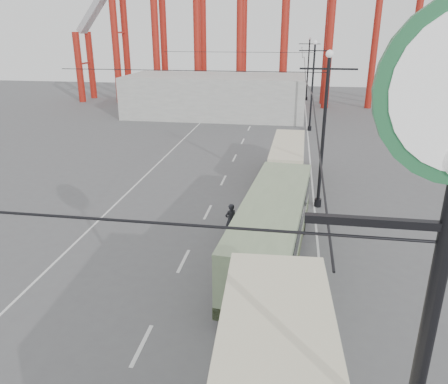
% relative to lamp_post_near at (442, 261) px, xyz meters
% --- Properties ---
extents(road_markings, '(12.52, 120.00, 0.01)m').
position_rel_lamp_post_near_xyz_m(road_markings, '(-6.46, 22.70, -7.86)').
color(road_markings, silver).
rests_on(road_markings, ground).
extents(lamp_post_near, '(3.20, 0.44, 10.80)m').
position_rel_lamp_post_near_xyz_m(lamp_post_near, '(0.00, 0.00, 0.00)').
color(lamp_post_near, black).
rests_on(lamp_post_near, ground).
extents(lamp_post_mid, '(3.20, 0.44, 9.32)m').
position_rel_lamp_post_near_xyz_m(lamp_post_mid, '(0.00, 21.00, -3.18)').
color(lamp_post_mid, black).
rests_on(lamp_post_mid, ground).
extents(lamp_post_far, '(3.20, 0.44, 9.32)m').
position_rel_lamp_post_near_xyz_m(lamp_post_far, '(0.00, 43.00, -3.18)').
color(lamp_post_far, black).
rests_on(lamp_post_far, ground).
extents(lamp_post_distant, '(3.20, 0.44, 9.32)m').
position_rel_lamp_post_near_xyz_m(lamp_post_distant, '(0.00, 65.00, -3.18)').
color(lamp_post_distant, black).
rests_on(lamp_post_distant, ground).
extents(fairground_shed, '(22.00, 10.00, 5.00)m').
position_rel_lamp_post_near_xyz_m(fairground_shed, '(-11.60, 50.00, -5.36)').
color(fairground_shed, '#9B9C97').
rests_on(fairground_shed, ground).
extents(single_decker_green, '(3.62, 11.60, 3.23)m').
position_rel_lamp_post_near_xyz_m(single_decker_green, '(-2.46, 13.59, -6.04)').
color(single_decker_green, gray).
rests_on(single_decker_green, ground).
extents(single_decker_cream, '(2.43, 8.92, 2.76)m').
position_rel_lamp_post_near_xyz_m(single_decker_cream, '(-2.05, 25.92, -6.31)').
color(single_decker_cream, beige).
rests_on(single_decker_cream, ground).
extents(pedestrian, '(0.79, 0.75, 1.82)m').
position_rel_lamp_post_near_xyz_m(pedestrian, '(-4.78, 16.09, -6.95)').
color(pedestrian, black).
rests_on(pedestrian, ground).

